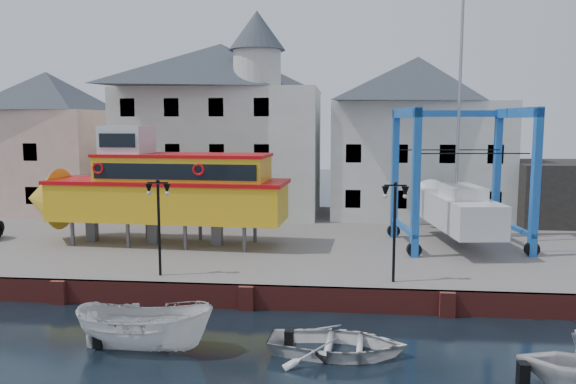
# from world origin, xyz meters

# --- Properties ---
(ground) EXTENTS (140.00, 140.00, 0.00)m
(ground) POSITION_xyz_m (0.00, 0.00, 0.00)
(ground) COLOR black
(ground) RESTS_ON ground
(hardstanding) EXTENTS (44.00, 22.00, 1.00)m
(hardstanding) POSITION_xyz_m (0.00, 11.00, 0.50)
(hardstanding) COLOR #69615D
(hardstanding) RESTS_ON ground
(quay_wall) EXTENTS (44.00, 0.47, 1.00)m
(quay_wall) POSITION_xyz_m (-0.00, 0.10, 0.50)
(quay_wall) COLOR maroon
(quay_wall) RESTS_ON ground
(building_pink) EXTENTS (8.00, 7.00, 10.30)m
(building_pink) POSITION_xyz_m (-18.00, 18.00, 6.15)
(building_pink) COLOR tan
(building_pink) RESTS_ON hardstanding
(building_white_main) EXTENTS (14.00, 8.30, 14.00)m
(building_white_main) POSITION_xyz_m (-4.87, 18.39, 7.34)
(building_white_main) COLOR beige
(building_white_main) RESTS_ON hardstanding
(building_white_right) EXTENTS (12.00, 8.00, 11.20)m
(building_white_right) POSITION_xyz_m (9.00, 19.00, 6.60)
(building_white_right) COLOR beige
(building_white_right) RESTS_ON hardstanding
(shed_dark) EXTENTS (8.00, 7.00, 4.00)m
(shed_dark) POSITION_xyz_m (19.00, 17.00, 3.00)
(shed_dark) COLOR black
(shed_dark) RESTS_ON hardstanding
(lamp_post_left) EXTENTS (1.12, 0.32, 4.20)m
(lamp_post_left) POSITION_xyz_m (-4.00, 1.20, 4.17)
(lamp_post_left) COLOR black
(lamp_post_left) RESTS_ON hardstanding
(lamp_post_right) EXTENTS (1.12, 0.32, 4.20)m
(lamp_post_right) POSITION_xyz_m (6.00, 1.20, 4.17)
(lamp_post_right) COLOR black
(lamp_post_right) RESTS_ON hardstanding
(tour_boat) EXTENTS (14.94, 4.33, 6.43)m
(tour_boat) POSITION_xyz_m (-6.44, 7.49, 4.03)
(tour_boat) COLOR #59595E
(tour_boat) RESTS_ON hardstanding
(travel_lift) EXTENTS (7.19, 9.59, 14.16)m
(travel_lift) POSITION_xyz_m (9.90, 9.32, 3.36)
(travel_lift) COLOR #1F40A6
(travel_lift) RESTS_ON hardstanding
(motorboat_a) EXTENTS (4.78, 1.91, 1.83)m
(motorboat_a) POSITION_xyz_m (-2.67, -4.44, 0.00)
(motorboat_a) COLOR silver
(motorboat_a) RESTS_ON ground
(motorboat_b) EXTENTS (4.74, 3.53, 0.94)m
(motorboat_b) POSITION_xyz_m (3.75, -4.08, 0.00)
(motorboat_b) COLOR silver
(motorboat_b) RESTS_ON ground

